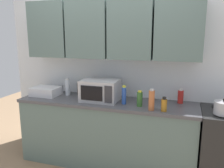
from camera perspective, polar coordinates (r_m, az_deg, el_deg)
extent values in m
cube|color=white|center=(3.29, 0.47, 4.09)|extent=(3.22, 0.06, 2.60)
cube|color=slate|center=(3.46, -14.77, 12.81)|extent=(0.56, 0.33, 0.75)
cube|color=slate|center=(3.19, -5.67, 13.25)|extent=(0.56, 0.33, 0.75)
cube|color=slate|center=(3.01, 4.84, 13.35)|extent=(0.56, 0.33, 0.75)
cube|color=slate|center=(2.93, 16.28, 12.97)|extent=(0.56, 0.33, 0.75)
cube|color=slate|center=(3.23, -1.34, -12.19)|extent=(2.32, 0.60, 0.86)
cube|color=#4C4C51|center=(3.07, -1.38, -4.50)|extent=(2.35, 0.63, 0.04)
cylinder|color=black|center=(2.79, 25.79, -6.88)|extent=(0.18, 0.18, 0.01)
cylinder|color=black|center=(3.05, 25.09, -5.25)|extent=(0.18, 0.18, 0.01)
cylinder|color=#B2B2B7|center=(2.76, 25.93, -5.38)|extent=(0.20, 0.20, 0.14)
cube|color=#B7B7BC|center=(3.04, -2.91, -1.56)|extent=(0.48, 0.36, 0.28)
cube|color=black|center=(2.89, -5.10, -2.31)|extent=(0.29, 0.01, 0.18)
cube|color=#2D2D33|center=(2.81, -0.94, -2.65)|extent=(0.10, 0.01, 0.21)
cube|color=silver|center=(3.45, -16.01, -1.74)|extent=(0.38, 0.30, 0.12)
cylinder|color=black|center=(3.40, -7.95, -1.13)|extent=(0.08, 0.08, 0.17)
cylinder|color=yellow|center=(3.38, -8.00, 0.47)|extent=(0.06, 0.06, 0.02)
cylinder|color=#BC6638|center=(2.69, 9.75, -4.04)|extent=(0.07, 0.07, 0.23)
cylinder|color=silver|center=(2.66, 9.85, -1.44)|extent=(0.05, 0.05, 0.02)
cylinder|color=#386B2D|center=(2.82, 6.86, -3.76)|extent=(0.07, 0.07, 0.18)
cylinder|color=yellow|center=(2.80, 6.91, -1.83)|extent=(0.04, 0.04, 0.02)
cylinder|color=silver|center=(3.38, -10.90, -0.88)|extent=(0.07, 0.07, 0.23)
cylinder|color=silver|center=(3.35, -10.98, 1.19)|extent=(0.04, 0.04, 0.02)
cylinder|color=#2D56B7|center=(2.89, 2.98, -2.93)|extent=(0.06, 0.06, 0.21)
cylinder|color=yellow|center=(2.87, 3.00, -0.62)|extent=(0.04, 0.04, 0.02)
cylinder|color=red|center=(3.06, 16.60, -3.07)|extent=(0.07, 0.07, 0.17)
cylinder|color=silver|center=(3.04, 16.70, -1.35)|extent=(0.05, 0.05, 0.02)
cylinder|color=#AD701E|center=(2.69, 12.75, -5.16)|extent=(0.07, 0.07, 0.14)
cylinder|color=black|center=(2.67, 12.83, -3.44)|extent=(0.04, 0.04, 0.03)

